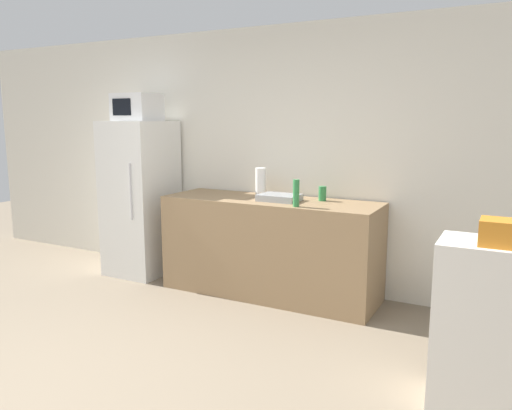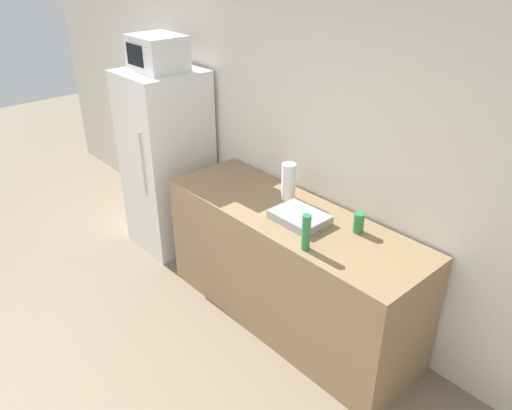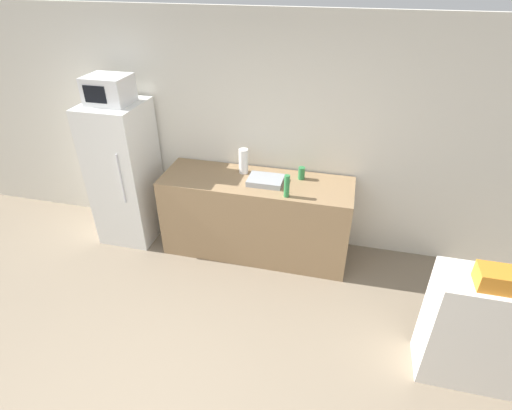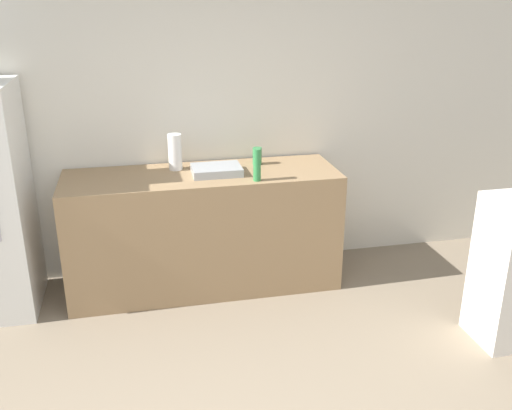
% 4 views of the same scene
% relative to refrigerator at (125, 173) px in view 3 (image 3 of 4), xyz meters
% --- Properties ---
extents(wall_back, '(8.00, 0.06, 2.60)m').
position_rel_refrigerator_xyz_m(wall_back, '(1.28, 0.40, 0.46)').
color(wall_back, silver).
rests_on(wall_back, ground_plane).
extents(refrigerator, '(0.63, 0.69, 1.67)m').
position_rel_refrigerator_xyz_m(refrigerator, '(0.00, 0.00, 0.00)').
color(refrigerator, white).
rests_on(refrigerator, ground_plane).
extents(microwave, '(0.44, 0.38, 0.29)m').
position_rel_refrigerator_xyz_m(microwave, '(-0.00, -0.00, 0.98)').
color(microwave, white).
rests_on(microwave, refrigerator).
extents(counter, '(2.09, 0.68, 0.94)m').
position_rel_refrigerator_xyz_m(counter, '(1.58, 0.01, -0.37)').
color(counter, '#937551').
rests_on(counter, ground_plane).
extents(sink_basin, '(0.37, 0.28, 0.06)m').
position_rel_refrigerator_xyz_m(sink_basin, '(1.69, -0.02, 0.13)').
color(sink_basin, '#9EA3A8').
rests_on(sink_basin, counter).
extents(bottle_tall, '(0.06, 0.06, 0.24)m').
position_rel_refrigerator_xyz_m(bottle_tall, '(1.96, -0.24, 0.22)').
color(bottle_tall, '#2D7F42').
rests_on(bottle_tall, counter).
extents(bottle_short, '(0.07, 0.07, 0.14)m').
position_rel_refrigerator_xyz_m(bottle_short, '(2.05, 0.17, 0.17)').
color(bottle_short, '#2D7F42').
rests_on(bottle_short, counter).
extents(shelf_cabinet, '(0.82, 0.41, 1.01)m').
position_rel_refrigerator_xyz_m(shelf_cabinet, '(3.68, -1.19, -0.33)').
color(shelf_cabinet, white).
rests_on(shelf_cabinet, ground_plane).
extents(basket, '(0.29, 0.20, 0.14)m').
position_rel_refrigerator_xyz_m(basket, '(3.63, -1.25, 0.25)').
color(basket, orange).
rests_on(basket, shelf_cabinet).
extents(paper_towel_roll, '(0.10, 0.10, 0.28)m').
position_rel_refrigerator_xyz_m(paper_towel_roll, '(1.40, 0.16, 0.24)').
color(paper_towel_roll, white).
rests_on(paper_towel_roll, counter).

